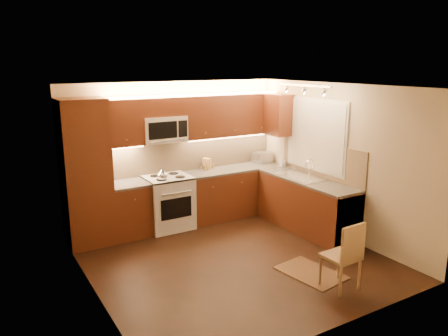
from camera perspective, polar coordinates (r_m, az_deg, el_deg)
floor at (r=6.57m, az=1.36°, el=-11.79°), size 4.00×4.00×0.01m
ceiling at (r=5.95m, az=1.49°, el=10.52°), size 4.00×4.00×0.01m
wall_back at (r=7.87m, az=-6.36°, el=2.00°), size 4.00×0.01×2.50m
wall_front at (r=4.65m, az=14.72°, el=-6.56°), size 4.00×0.01×2.50m
wall_left at (r=5.39m, az=-16.93°, el=-3.92°), size 0.01×4.00×2.50m
wall_right at (r=7.38m, az=14.69°, el=0.86°), size 0.01×4.00×2.50m
pantry at (r=7.09m, az=-17.51°, el=-0.66°), size 0.70×0.60×2.30m
base_cab_back_left at (r=7.46m, az=-12.18°, el=-5.40°), size 0.62×0.60×0.86m
counter_back_left at (r=7.33m, az=-12.36°, el=-2.07°), size 0.62×0.60×0.04m
base_cab_back_right at (r=8.29m, az=1.23°, el=-3.17°), size 1.92×0.60×0.86m
counter_back_right at (r=8.17m, az=1.24°, el=-0.15°), size 1.92×0.60×0.04m
base_cab_right at (r=7.67m, az=10.62°, el=-4.80°), size 0.60×2.00×0.86m
counter_right at (r=7.54m, az=10.77°, el=-1.55°), size 0.60×2.00×0.04m
dishwasher at (r=7.19m, az=14.31°, el=-6.25°), size 0.58×0.60×0.84m
backsplash_back at (r=8.01m, az=-4.04°, el=1.90°), size 3.30×0.02×0.60m
backsplash_right at (r=7.66m, az=12.51°, el=1.06°), size 0.02×2.00×0.60m
upper_cab_back_left at (r=7.25m, az=-13.07°, el=5.76°), size 0.62×0.35×0.75m
upper_cab_back_right at (r=8.10m, az=0.81°, el=6.89°), size 1.92×0.35×0.75m
upper_cab_bridge at (r=7.46m, az=-8.08°, el=7.89°), size 0.76×0.35×0.31m
upper_cab_right_corner at (r=8.19m, az=7.10°, el=6.87°), size 0.35×0.50×0.75m
stove at (r=7.66m, az=-7.23°, el=-4.46°), size 0.76×0.65×0.92m
microwave at (r=7.49m, az=-7.94°, el=5.03°), size 0.76×0.38×0.44m
window_frame at (r=7.69m, az=11.87°, el=4.18°), size 0.03×1.44×1.24m
window_blinds at (r=7.68m, az=11.76°, el=4.17°), size 0.02×1.36×1.16m
sink at (r=7.63m, az=10.06°, el=-0.61°), size 0.52×0.86×0.15m
faucet at (r=7.73m, az=11.10°, el=0.10°), size 0.20×0.04×0.30m
track_light_bar at (r=7.20m, az=10.42°, el=10.51°), size 0.04×1.20×0.03m
kettle at (r=7.28m, az=-8.03°, el=-0.83°), size 0.18×0.18×0.21m
toaster_oven at (r=8.62m, az=4.95°, el=1.41°), size 0.39×0.31×0.22m
knife_block at (r=8.05m, az=-2.23°, el=0.55°), size 0.13×0.17×0.21m
spice_jar_a at (r=8.11m, az=-2.68°, el=0.22°), size 0.06×0.06×0.09m
spice_jar_b at (r=7.97m, az=-2.48°, el=0.00°), size 0.06×0.06×0.10m
spice_jar_c at (r=8.05m, az=-2.98°, el=0.11°), size 0.05×0.05×0.09m
spice_jar_d at (r=8.16m, az=-1.43°, el=0.31°), size 0.04×0.04×0.09m
soap_bottle at (r=8.34m, az=7.62°, el=0.83°), size 0.10×0.10×0.19m
rug at (r=6.30m, az=11.18°, el=-13.20°), size 0.71×0.96×0.01m
dining_chair at (r=5.84m, az=14.92°, el=-10.83°), size 0.42×0.42×0.90m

